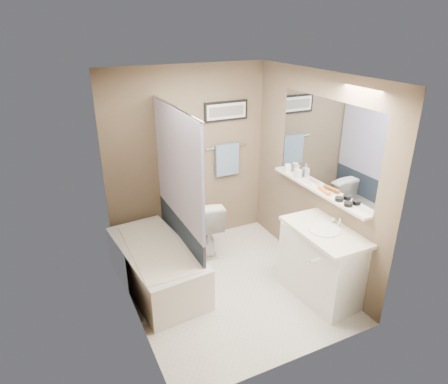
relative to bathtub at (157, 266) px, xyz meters
name	(u,v)px	position (x,y,z in m)	size (l,w,h in m)	color
ground	(230,286)	(0.75, -0.40, -0.25)	(2.50, 2.50, 0.00)	silver
ceiling	(231,78)	(0.75, -0.40, 2.13)	(2.20, 2.50, 0.04)	silver
wall_back	(188,159)	(0.75, 0.83, 0.95)	(2.20, 0.04, 2.40)	brown
wall_front	(298,248)	(0.75, -1.63, 0.95)	(2.20, 0.04, 2.40)	brown
wall_left	(129,212)	(-0.33, -0.40, 0.95)	(0.04, 2.50, 2.40)	brown
wall_right	(313,177)	(1.83, -0.40, 0.95)	(0.04, 2.50, 2.40)	brown
tile_surround	(118,211)	(-0.34, 0.10, 0.75)	(0.02, 1.55, 2.00)	#C2A993
curtain_rod	(175,107)	(0.35, 0.10, 1.80)	(0.02, 0.02, 1.55)	silver
curtain_upper	(178,166)	(0.35, 0.10, 1.15)	(0.03, 1.45, 1.28)	white
curtain_lower	(181,231)	(0.35, 0.10, 0.33)	(0.03, 1.45, 0.36)	#253345
mirror	(326,145)	(1.84, -0.55, 1.37)	(0.02, 1.60, 1.00)	silver
shelf	(317,190)	(1.79, -0.55, 0.85)	(0.12, 1.60, 0.03)	silver
towel_bar	(227,147)	(1.30, 0.81, 1.05)	(0.02, 0.02, 0.60)	silver
towel	(227,160)	(1.30, 0.79, 0.87)	(0.34, 0.05, 0.44)	#95B8D9
art_frame	(226,111)	(1.30, 0.83, 1.53)	(0.62, 0.03, 0.26)	black
art_mat	(227,111)	(1.30, 0.82, 1.53)	(0.56, 0.00, 0.20)	white
art_image	(227,111)	(1.30, 0.81, 1.53)	(0.50, 0.00, 0.13)	#595959
door	(349,254)	(1.30, -1.64, 0.75)	(0.80, 0.02, 2.00)	silver
door_handle	(315,260)	(0.97, -1.59, 0.75)	(0.02, 0.02, 0.10)	silver
bathtub	(157,266)	(0.00, 0.00, 0.00)	(0.70, 1.50, 0.50)	white
tub_rim	(155,248)	(0.00, 0.00, 0.25)	(0.56, 1.36, 0.02)	white
toilet	(202,224)	(0.79, 0.50, 0.13)	(0.43, 0.75, 0.76)	silver
vanity	(322,265)	(1.60, -0.98, 0.15)	(0.50, 0.90, 0.80)	white
countertop	(325,232)	(1.59, -0.98, 0.57)	(0.54, 0.96, 0.04)	white
sink_basin	(325,229)	(1.58, -0.98, 0.60)	(0.34, 0.34, 0.01)	white
faucet_spout	(340,222)	(1.78, -0.98, 0.64)	(0.02, 0.02, 0.10)	silver
faucet_knob	(334,220)	(1.78, -0.88, 0.62)	(0.05, 0.05, 0.05)	white
candle_bowl_near	(348,204)	(1.79, -1.06, 0.89)	(0.09, 0.09, 0.04)	black
candle_bowl_far	(339,199)	(1.79, -0.92, 0.89)	(0.09, 0.09, 0.04)	black
hair_brush_front	(324,191)	(1.79, -0.67, 0.89)	(0.04, 0.04, 0.22)	orange
pink_comb	(306,182)	(1.79, -0.35, 0.87)	(0.03, 0.16, 0.01)	pink
glass_jar	(288,168)	(1.79, 0.04, 0.92)	(0.08, 0.08, 0.10)	white
soap_bottle	(298,171)	(1.79, -0.17, 0.94)	(0.07, 0.07, 0.16)	#999999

